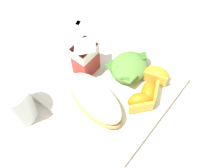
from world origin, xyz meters
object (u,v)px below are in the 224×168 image
Objects in this scene: orange_wedge_rear at (157,74)px; drinking_clear_cup at (17,104)px; white_plate at (112,88)px; green_salad_pile at (129,67)px; metal_fork at (71,35)px; orange_wedge_middle at (149,92)px; cheesy_pizza_bread at (97,101)px; milk_carton at (86,54)px; orange_wedge_front at (139,102)px.

drinking_clear_cup reaches higher than orange_wedge_rear.
drinking_clear_cup is (-0.18, 0.12, 0.04)m from white_plate.
orange_wedge_rear is at bearing -69.55° from green_salad_pile.
white_plate is 0.22m from metal_fork.
drinking_clear_cup is at bearing 135.49° from orange_wedge_middle.
cheesy_pizza_bread is at bearing -46.06° from drinking_clear_cup.
milk_carton is 0.17m from orange_wedge_front.
green_salad_pile reaches higher than metal_fork.
drinking_clear_cup is at bearing 167.40° from milk_carton.
milk_carton reaches higher than orange_wedge_front.
drinking_clear_cup reaches higher than cheesy_pizza_bread.
white_plate is 0.11m from milk_carton.
cheesy_pizza_bread is 1.00× the size of metal_fork.
orange_wedge_rear is 0.33m from drinking_clear_cup.
green_salad_pile reaches higher than white_plate.
orange_wedge_middle is at bearing -98.00° from metal_fork.
green_salad_pile is 0.58× the size of metal_fork.
orange_wedge_middle is at bearing -165.05° from orange_wedge_rear.
orange_wedge_middle reaches higher than cheesy_pizza_bread.
milk_carton is (0.07, 0.08, 0.04)m from cheesy_pizza_bread.
cheesy_pizza_bread is 1.78× the size of drinking_clear_cup.
milk_carton is 1.07× the size of drinking_clear_cup.
orange_wedge_rear is at bearing -87.25° from metal_fork.
orange_wedge_middle is (0.03, -0.09, 0.03)m from white_plate.
orange_wedge_rear is (0.05, 0.01, 0.00)m from orange_wedge_middle.
orange_wedge_rear is 0.37× the size of metal_fork.
orange_wedge_middle is 1.03× the size of orange_wedge_rear.
cheesy_pizza_bread is (-0.06, -0.00, 0.03)m from white_plate.
milk_carton is at bearing 87.00° from white_plate.
cheesy_pizza_bread is 2.66× the size of orange_wedge_front.
orange_wedge_rear is at bearing -36.18° from drinking_clear_cup.
orange_wedge_front is at bearing -93.97° from white_plate.
cheesy_pizza_bread reaches higher than white_plate.
orange_wedge_front is at bearing -55.15° from cheesy_pizza_bread.
green_salad_pile is 0.28m from drinking_clear_cup.
orange_wedge_front reaches higher than cheesy_pizza_bread.
orange_wedge_middle is (0.09, -0.08, 0.00)m from cheesy_pizza_bread.
drinking_clear_cup is at bearing 151.87° from green_salad_pile.
orange_wedge_front is (-0.01, -0.17, -0.04)m from milk_carton.
cheesy_pizza_bread is at bearing 124.85° from orange_wedge_front.
drinking_clear_cup is at bearing 146.14° from white_plate.
orange_wedge_front is at bearing -104.98° from metal_fork.
milk_carton is 0.16m from metal_fork.
orange_wedge_front is 0.27m from drinking_clear_cup.
milk_carton is at bearing 117.42° from orange_wedge_rear.
orange_wedge_middle reaches higher than white_plate.
green_salad_pile and orange_wedge_front have the same top height.
cheesy_pizza_bread is 0.13m from orange_wedge_middle.
orange_wedge_rear is (0.15, -0.07, 0.00)m from cheesy_pizza_bread.
orange_wedge_rear is (0.08, -0.15, -0.04)m from milk_carton.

